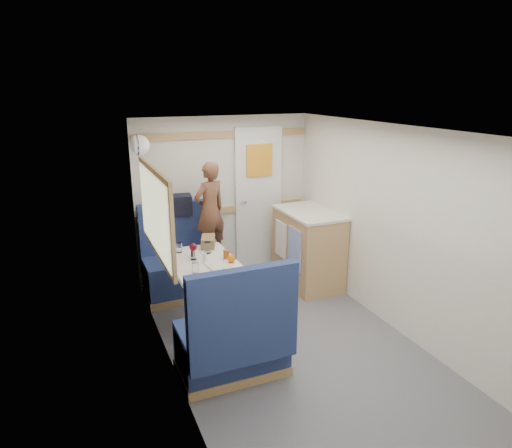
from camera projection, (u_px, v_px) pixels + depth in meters
name	position (u px, v px, depth m)	size (l,w,h in m)	color
floor	(310.00, 366.00, 3.96)	(4.50, 4.50, 0.00)	#515156
ceiling	(320.00, 133.00, 3.38)	(4.50, 4.50, 0.00)	silver
wall_back	(224.00, 198.00, 5.66)	(2.20, 0.02, 2.00)	silver
wall_left	(180.00, 281.00, 3.26)	(0.02, 4.50, 2.00)	silver
wall_right	(422.00, 242.00, 4.08)	(0.02, 4.50, 2.00)	silver
oak_trim_low	(225.00, 210.00, 5.68)	(2.15, 0.02, 0.08)	#A27649
oak_trim_high	(223.00, 135.00, 5.41)	(2.15, 0.02, 0.08)	#A27649
side_window	(155.00, 212.00, 4.08)	(0.04, 1.30, 0.72)	#B2B89C
rear_door	(258.00, 197.00, 5.80)	(0.62, 0.12, 1.86)	white
dinette_table	(203.00, 275.00, 4.44)	(0.62, 0.92, 0.72)	white
bench_far	(183.00, 269.00, 5.28)	(0.90, 0.59, 1.05)	navy
bench_near	(234.00, 344.00, 3.75)	(0.90, 0.59, 1.05)	navy
ledge	(175.00, 215.00, 5.34)	(0.90, 0.14, 0.04)	#A27649
dome_light	(140.00, 145.00, 4.70)	(0.20, 0.20, 0.20)	white
galley_counter	(308.00, 247.00, 5.50)	(0.57, 0.92, 0.92)	#A27649
person	(210.00, 210.00, 5.11)	(0.40, 0.26, 1.10)	brown
duffel_bag	(171.00, 205.00, 5.28)	(0.46, 0.22, 0.22)	black
tray	(227.00, 268.00, 4.18)	(0.28, 0.37, 0.02)	white
orange_fruit	(231.00, 259.00, 4.29)	(0.08, 0.08, 0.08)	orange
cheese_block	(229.00, 269.00, 4.10)	(0.09, 0.06, 0.03)	#E6DA84
wine_glass	(193.00, 248.00, 4.39)	(0.08, 0.08, 0.17)	white
tumbler_left	(195.00, 268.00, 4.10)	(0.06, 0.06, 0.10)	silver
tumbler_mid	(179.00, 248.00, 4.60)	(0.06, 0.06, 0.10)	white
tumbler_right	(208.00, 248.00, 4.58)	(0.07, 0.07, 0.12)	white
beer_glass	(226.00, 254.00, 4.43)	(0.06, 0.06, 0.09)	#914515
pepper_grinder	(193.00, 252.00, 4.49)	(0.04, 0.04, 0.10)	black
salt_grinder	(204.00, 258.00, 4.34)	(0.04, 0.04, 0.09)	silver
bread_loaf	(208.00, 242.00, 4.77)	(0.14, 0.25, 0.10)	brown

